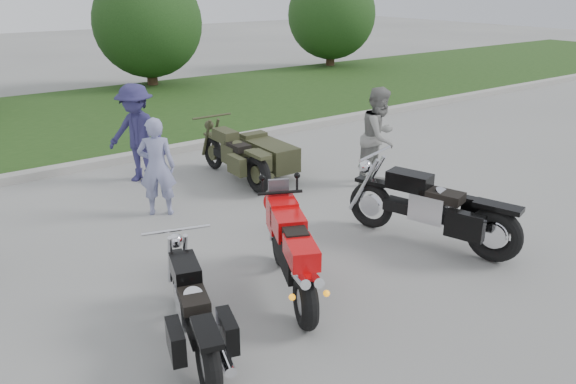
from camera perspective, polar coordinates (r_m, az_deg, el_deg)
ground at (r=7.15m, az=0.02°, el=-8.96°), size 80.00×80.00×0.00m
curb at (r=12.12m, az=-16.92°, el=3.21°), size 60.00×0.30×0.15m
grass_strip at (r=15.99m, az=-22.03°, el=6.69°), size 60.00×8.00×0.14m
tree_mid_right at (r=20.08m, az=-14.07°, el=16.32°), size 3.60×3.60×4.00m
tree_far_right at (r=24.28m, az=4.43°, el=17.51°), size 3.60×3.60×4.00m
sportbike_red at (r=6.58m, az=0.43°, el=-5.96°), size 1.02×1.97×1.00m
cruiser_left at (r=5.80m, az=-9.50°, el=-12.11°), size 0.74×2.11×0.83m
cruiser_right at (r=8.12m, az=14.87°, el=-1.94°), size 0.99×2.51×1.00m
cruiser_sidecar at (r=10.64m, az=-3.27°, el=3.68°), size 1.19×2.35×0.91m
person_stripe at (r=9.05m, az=-13.18°, el=2.51°), size 0.69×0.62×1.59m
person_grey at (r=10.29m, az=9.26°, el=5.57°), size 1.04×0.92×1.79m
person_denim at (r=10.66m, az=-15.08°, el=5.75°), size 1.22×1.35×1.82m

